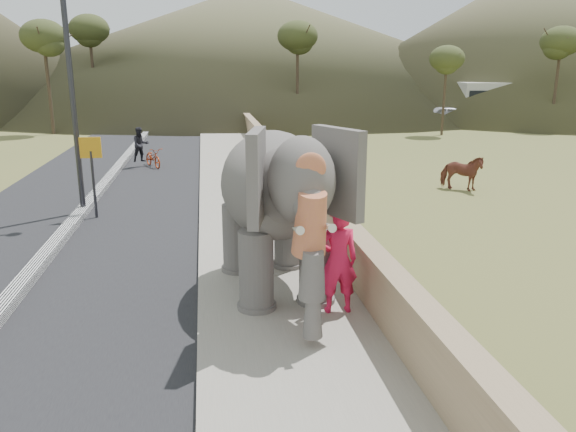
{
  "coord_description": "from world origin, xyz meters",
  "views": [
    {
      "loc": [
        -1.26,
        -5.3,
        4.38
      ],
      "look_at": [
        0.2,
        4.52,
        1.7
      ],
      "focal_mm": 35.0,
      "sensor_mm": 36.0,
      "label": 1
    }
  ],
  "objects_px": {
    "cow": "(461,173)",
    "elephant_and_man": "(275,207)",
    "lamppost": "(79,47)",
    "motorcyclist": "(148,152)"
  },
  "relations": [
    {
      "from": "lamppost",
      "to": "elephant_and_man",
      "type": "height_order",
      "value": "lamppost"
    },
    {
      "from": "cow",
      "to": "motorcyclist",
      "type": "bearing_deg",
      "value": 95.73
    },
    {
      "from": "motorcyclist",
      "to": "lamppost",
      "type": "bearing_deg",
      "value": -96.71
    },
    {
      "from": "lamppost",
      "to": "elephant_and_man",
      "type": "relative_size",
      "value": 1.72
    },
    {
      "from": "motorcyclist",
      "to": "elephant_and_man",
      "type": "bearing_deg",
      "value": -75.72
    },
    {
      "from": "elephant_and_man",
      "to": "motorcyclist",
      "type": "bearing_deg",
      "value": 104.28
    },
    {
      "from": "lamppost",
      "to": "cow",
      "type": "xyz_separation_m",
      "value": [
        12.51,
        1.39,
        -4.23
      ]
    },
    {
      "from": "cow",
      "to": "elephant_and_man",
      "type": "distance_m",
      "value": 11.49
    },
    {
      "from": "cow",
      "to": "elephant_and_man",
      "type": "xyz_separation_m",
      "value": [
        -7.8,
        -8.36,
        1.1
      ]
    },
    {
      "from": "cow",
      "to": "motorcyclist",
      "type": "height_order",
      "value": "motorcyclist"
    }
  ]
}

